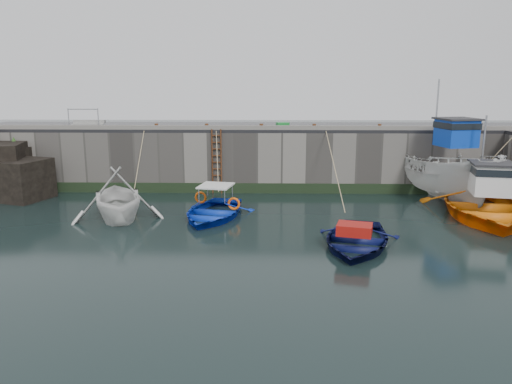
{
  "coord_description": "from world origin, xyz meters",
  "views": [
    {
      "loc": [
        0.52,
        -14.43,
        5.42
      ],
      "look_at": [
        0.07,
        4.76,
        1.2
      ],
      "focal_mm": 35.0,
      "sensor_mm": 36.0,
      "label": 1
    }
  ],
  "objects_px": {
    "boat_near_white": "(118,218)",
    "boat_near_blue": "(213,217)",
    "boat_near_navy": "(356,245)",
    "bollard_a": "(156,126)",
    "ladder": "(217,162)",
    "bollard_e": "(380,127)",
    "fish_crate": "(283,126)",
    "boat_far_white": "(446,174)",
    "bollard_c": "(261,127)",
    "bollard_d": "(314,127)",
    "boat_far_orange": "(485,206)",
    "bollard_b": "(207,126)"
  },
  "relations": [
    {
      "from": "boat_far_white",
      "to": "bollard_a",
      "type": "distance_m",
      "value": 14.13
    },
    {
      "from": "boat_near_navy",
      "to": "bollard_d",
      "type": "bearing_deg",
      "value": 109.74
    },
    {
      "from": "boat_near_blue",
      "to": "boat_near_navy",
      "type": "bearing_deg",
      "value": -23.4
    },
    {
      "from": "boat_near_white",
      "to": "bollard_e",
      "type": "height_order",
      "value": "bollard_e"
    },
    {
      "from": "ladder",
      "to": "fish_crate",
      "type": "bearing_deg",
      "value": 13.4
    },
    {
      "from": "bollard_c",
      "to": "bollard_e",
      "type": "bearing_deg",
      "value": 0.0
    },
    {
      "from": "boat_near_navy",
      "to": "bollard_a",
      "type": "relative_size",
      "value": 16.0
    },
    {
      "from": "boat_far_white",
      "to": "boat_far_orange",
      "type": "bearing_deg",
      "value": -90.94
    },
    {
      "from": "ladder",
      "to": "bollard_e",
      "type": "height_order",
      "value": "bollard_e"
    },
    {
      "from": "bollard_e",
      "to": "ladder",
      "type": "bearing_deg",
      "value": -177.6
    },
    {
      "from": "bollard_c",
      "to": "bollard_b",
      "type": "bearing_deg",
      "value": 180.0
    },
    {
      "from": "bollard_b",
      "to": "bollard_d",
      "type": "height_order",
      "value": "same"
    },
    {
      "from": "boat_near_blue",
      "to": "bollard_c",
      "type": "distance_m",
      "value": 6.16
    },
    {
      "from": "boat_near_blue",
      "to": "bollard_e",
      "type": "height_order",
      "value": "bollard_e"
    },
    {
      "from": "boat_far_orange",
      "to": "bollard_b",
      "type": "relative_size",
      "value": 27.54
    },
    {
      "from": "boat_far_orange",
      "to": "fish_crate",
      "type": "distance_m",
      "value": 10.02
    },
    {
      "from": "boat_near_navy",
      "to": "boat_far_white",
      "type": "distance_m",
      "value": 8.93
    },
    {
      "from": "bollard_b",
      "to": "bollard_e",
      "type": "relative_size",
      "value": 1.0
    },
    {
      "from": "boat_near_blue",
      "to": "fish_crate",
      "type": "distance_m",
      "value": 6.91
    },
    {
      "from": "boat_near_blue",
      "to": "bollard_d",
      "type": "bearing_deg",
      "value": 57.77
    },
    {
      "from": "boat_far_orange",
      "to": "bollard_a",
      "type": "bearing_deg",
      "value": 174.01
    },
    {
      "from": "bollard_c",
      "to": "bollard_e",
      "type": "xyz_separation_m",
      "value": [
        5.8,
        0.0,
        0.0
      ]
    },
    {
      "from": "boat_near_white",
      "to": "bollard_a",
      "type": "bearing_deg",
      "value": 63.92
    },
    {
      "from": "bollard_d",
      "to": "boat_far_white",
      "type": "bearing_deg",
      "value": -12.97
    },
    {
      "from": "boat_near_navy",
      "to": "bollard_a",
      "type": "distance_m",
      "value": 12.44
    },
    {
      "from": "ladder",
      "to": "boat_far_white",
      "type": "height_order",
      "value": "boat_far_white"
    },
    {
      "from": "boat_near_navy",
      "to": "bollard_a",
      "type": "height_order",
      "value": "bollard_a"
    },
    {
      "from": "boat_near_white",
      "to": "boat_far_white",
      "type": "relative_size",
      "value": 0.57
    },
    {
      "from": "boat_near_white",
      "to": "bollard_e",
      "type": "relative_size",
      "value": 16.3
    },
    {
      "from": "boat_near_white",
      "to": "boat_near_blue",
      "type": "distance_m",
      "value": 3.86
    },
    {
      "from": "fish_crate",
      "to": "boat_near_blue",
      "type": "bearing_deg",
      "value": -134.9
    },
    {
      "from": "fish_crate",
      "to": "boat_far_white",
      "type": "bearing_deg",
      "value": -28.87
    },
    {
      "from": "fish_crate",
      "to": "bollard_e",
      "type": "distance_m",
      "value": 4.76
    },
    {
      "from": "boat_far_orange",
      "to": "bollard_b",
      "type": "distance_m",
      "value": 13.12
    },
    {
      "from": "bollard_d",
      "to": "bollard_b",
      "type": "bearing_deg",
      "value": 180.0
    },
    {
      "from": "boat_far_white",
      "to": "bollard_d",
      "type": "bearing_deg",
      "value": 155.35
    },
    {
      "from": "boat_near_white",
      "to": "fish_crate",
      "type": "relative_size",
      "value": 7.68
    },
    {
      "from": "boat_near_white",
      "to": "bollard_b",
      "type": "distance_m",
      "value": 6.84
    },
    {
      "from": "boat_far_white",
      "to": "fish_crate",
      "type": "xyz_separation_m",
      "value": [
        -7.65,
        1.85,
        2.09
      ]
    },
    {
      "from": "fish_crate",
      "to": "boat_near_navy",
      "type": "bearing_deg",
      "value": -90.93
    },
    {
      "from": "bollard_c",
      "to": "bollard_e",
      "type": "relative_size",
      "value": 1.0
    },
    {
      "from": "ladder",
      "to": "boat_near_navy",
      "type": "distance_m",
      "value": 9.93
    },
    {
      "from": "ladder",
      "to": "bollard_d",
      "type": "xyz_separation_m",
      "value": [
        4.8,
        0.34,
        1.71
      ]
    },
    {
      "from": "boat_near_blue",
      "to": "bollard_d",
      "type": "distance_m",
      "value": 7.4
    },
    {
      "from": "bollard_e",
      "to": "fish_crate",
      "type": "bearing_deg",
      "value": 174.67
    },
    {
      "from": "bollard_a",
      "to": "boat_far_white",
      "type": "bearing_deg",
      "value": -5.78
    },
    {
      "from": "bollard_a",
      "to": "bollard_b",
      "type": "distance_m",
      "value": 2.5
    },
    {
      "from": "ladder",
      "to": "boat_far_white",
      "type": "relative_size",
      "value": 0.4
    },
    {
      "from": "ladder",
      "to": "boat_near_blue",
      "type": "xyz_separation_m",
      "value": [
        0.27,
        -4.49,
        -1.59
      ]
    },
    {
      "from": "ladder",
      "to": "bollard_d",
      "type": "distance_m",
      "value": 5.11
    }
  ]
}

